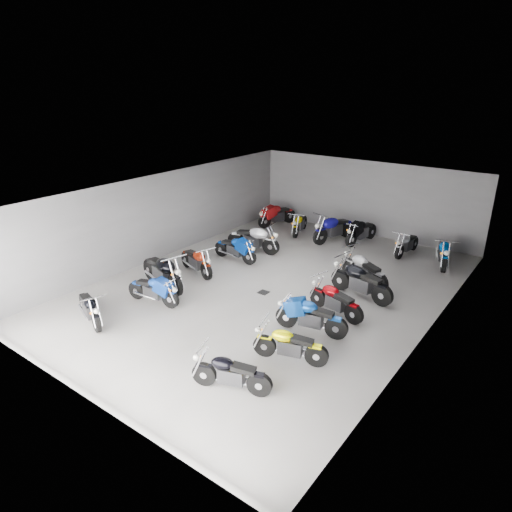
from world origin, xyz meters
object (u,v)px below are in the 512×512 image
at_px(motorcycle_right_f, 364,269).
at_px(motorcycle_left_d, 197,261).
at_px(motorcycle_right_c, 310,316).
at_px(motorcycle_back_e, 407,244).
at_px(motorcycle_left_c, 163,272).
at_px(motorcycle_right_b, 289,345).
at_px(motorcycle_back_f, 443,252).
at_px(motorcycle_left_b, 154,290).
at_px(motorcycle_left_a, 89,308).
at_px(motorcycle_back_d, 361,231).
at_px(motorcycle_right_a, 230,373).
at_px(motorcycle_left_e, 236,249).
at_px(motorcycle_right_e, 360,281).
at_px(motorcycle_back_b, 300,223).
at_px(motorcycle_back_c, 334,228).
at_px(motorcycle_left_f, 254,239).
at_px(drain_grate, 264,292).
at_px(motorcycle_back_a, 277,215).
at_px(motorcycle_right_d, 335,300).

bearing_deg(motorcycle_right_f, motorcycle_left_d, 140.76).
height_order(motorcycle_right_c, motorcycle_back_e, motorcycle_right_c).
distance_m(motorcycle_left_c, motorcycle_right_b, 5.67).
height_order(motorcycle_left_d, motorcycle_back_f, motorcycle_back_f).
height_order(motorcycle_left_b, motorcycle_right_c, motorcycle_right_c).
bearing_deg(motorcycle_left_d, motorcycle_left_a, 16.68).
distance_m(motorcycle_back_d, motorcycle_back_f, 3.47).
distance_m(motorcycle_left_b, motorcycle_right_f, 6.85).
bearing_deg(motorcycle_right_c, motorcycle_back_e, -11.36).
xyz_separation_m(motorcycle_left_b, motorcycle_back_d, (2.74, 8.86, 0.05)).
relative_size(motorcycle_right_a, motorcycle_right_f, 0.90).
distance_m(motorcycle_left_b, motorcycle_back_e, 9.86).
height_order(motorcycle_right_a, motorcycle_right_b, motorcycle_right_b).
height_order(motorcycle_back_d, motorcycle_back_e, motorcycle_back_d).
height_order(motorcycle_left_c, motorcycle_left_d, motorcycle_left_c).
bearing_deg(motorcycle_back_f, motorcycle_left_e, 14.42).
height_order(motorcycle_right_e, motorcycle_back_b, motorcycle_right_e).
distance_m(motorcycle_right_b, motorcycle_back_b, 9.83).
distance_m(motorcycle_left_d, motorcycle_right_f, 5.73).
distance_m(motorcycle_right_b, motorcycle_back_c, 9.09).
height_order(motorcycle_left_b, motorcycle_left_e, motorcycle_left_e).
xyz_separation_m(motorcycle_left_c, motorcycle_right_c, (5.30, 0.41, -0.08)).
xyz_separation_m(motorcycle_left_e, motorcycle_back_d, (2.95, 4.64, 0.03)).
height_order(motorcycle_left_f, motorcycle_back_b, motorcycle_left_f).
distance_m(motorcycle_left_d, motorcycle_right_b, 6.06).
xyz_separation_m(motorcycle_left_d, motorcycle_right_f, (5.05, 2.71, 0.02)).
relative_size(drain_grate, motorcycle_right_f, 0.16).
height_order(motorcycle_left_a, motorcycle_left_e, motorcycle_left_e).
bearing_deg(motorcycle_left_a, motorcycle_back_a, -155.41).
bearing_deg(motorcycle_left_a, motorcycle_right_e, 157.83).
distance_m(motorcycle_right_e, motorcycle_back_e, 4.50).
height_order(motorcycle_back_c, motorcycle_back_f, motorcycle_back_c).
relative_size(motorcycle_right_d, motorcycle_back_a, 0.93).
xyz_separation_m(motorcycle_left_d, motorcycle_back_f, (6.72, 5.96, 0.04)).
height_order(motorcycle_left_c, motorcycle_right_b, motorcycle_left_c).
xyz_separation_m(motorcycle_right_a, motorcycle_back_b, (-4.49, 10.23, 0.01)).
xyz_separation_m(drain_grate, motorcycle_right_e, (2.60, 1.55, 0.53)).
height_order(motorcycle_right_a, motorcycle_back_f, motorcycle_back_f).
height_order(motorcycle_right_c, motorcycle_right_e, motorcycle_right_e).
bearing_deg(motorcycle_back_e, motorcycle_right_f, 91.11).
height_order(motorcycle_right_c, motorcycle_back_f, motorcycle_back_f).
bearing_deg(motorcycle_left_a, motorcycle_left_f, -162.81).
distance_m(drain_grate, motorcycle_back_c, 5.84).
bearing_deg(motorcycle_back_e, motorcycle_left_d, 54.50).
relative_size(motorcycle_right_d, motorcycle_back_b, 1.03).
xyz_separation_m(motorcycle_back_e, motorcycle_back_f, (1.43, -0.23, 0.07)).
bearing_deg(motorcycle_back_a, motorcycle_left_d, 114.84).
distance_m(motorcycle_right_e, motorcycle_right_f, 1.07).
height_order(drain_grate, motorcycle_back_c, motorcycle_back_c).
bearing_deg(motorcycle_left_b, motorcycle_back_e, 142.85).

